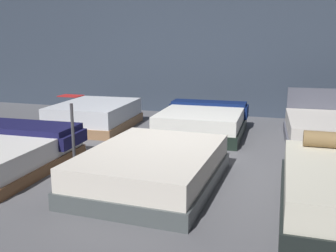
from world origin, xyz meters
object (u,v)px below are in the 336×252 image
object	(u,v)px
bed_5	(332,131)
price_sign	(74,145)
bed_1	(153,168)
bed_4	(202,122)
bed_3	(95,116)
bed_0	(0,153)

from	to	relation	value
bed_5	price_sign	xyz separation A→B (m)	(-3.40, -2.77, 0.19)
bed_1	bed_5	distance (m)	3.60
bed_4	price_sign	world-z (taller)	price_sign
bed_1	bed_3	world-z (taller)	bed_3
bed_3	price_sign	bearing A→B (deg)	-70.31
bed_0	bed_4	distance (m)	3.61
bed_3	bed_5	distance (m)	4.52
bed_0	price_sign	size ratio (longest dim) A/B	1.96
bed_1	price_sign	size ratio (longest dim) A/B	2.00
bed_4	bed_1	bearing A→B (deg)	-91.77
bed_0	bed_4	size ratio (longest dim) A/B	1.06
bed_0	bed_1	xyz separation A→B (m)	(2.26, 0.03, 0.00)
bed_0	bed_4	bearing A→B (deg)	49.13
bed_0	price_sign	distance (m)	1.18
bed_4	bed_5	size ratio (longest dim) A/B	0.97
bed_0	price_sign	xyz separation A→B (m)	(1.16, 0.04, 0.19)
bed_0	price_sign	bearing A→B (deg)	-0.03
bed_1	bed_3	distance (m)	3.48
bed_1	bed_4	xyz separation A→B (m)	(0.01, 2.78, 0.01)
bed_3	bed_4	size ratio (longest dim) A/B	1.00
price_sign	bed_4	bearing A→B (deg)	68.17
bed_1	price_sign	xyz separation A→B (m)	(-1.10, 0.01, 0.19)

